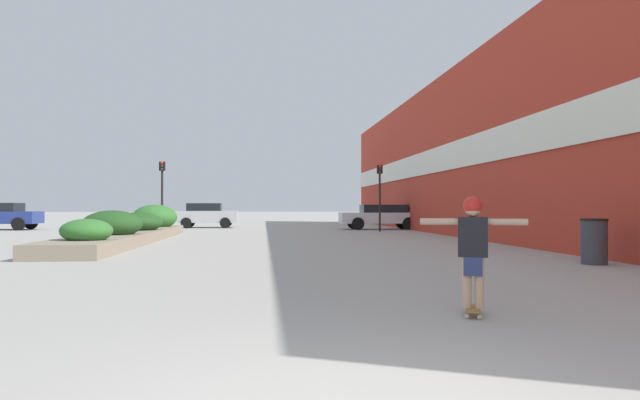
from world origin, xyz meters
name	(u,v)px	position (x,y,z in m)	size (l,w,h in m)	color
building_wall_right	(457,152)	(8.10, 21.34, 3.77)	(0.67, 47.22, 7.54)	#B23323
planter_box	(134,228)	(-5.51, 19.04, 0.50)	(2.03, 14.80, 1.42)	gray
skateboard	(473,310)	(1.97, 3.25, 0.07)	(0.37, 0.62, 0.09)	olive
skateboarder	(473,240)	(1.97, 3.25, 0.91)	(1.20, 0.53, 1.35)	tan
trash_bin	(594,241)	(6.96, 8.89, 0.52)	(0.60, 0.60, 1.04)	#38383D
car_leftmost	(2,215)	(-15.36, 30.58, 0.82)	(3.92, 1.94, 1.53)	navy
car_center_left	(381,216)	(6.30, 29.34, 0.78)	(4.73, 1.84, 1.44)	silver
car_center_right	(519,216)	(15.45, 31.05, 0.76)	(4.45, 1.97, 1.42)	silver
car_rightmost	(207,215)	(-4.11, 32.85, 0.81)	(3.81, 1.84, 1.54)	#BCBCC1
traffic_light_left	(162,185)	(-5.62, 25.77, 2.43)	(0.28, 0.30, 3.58)	black
traffic_light_right	(380,186)	(5.61, 26.42, 2.40)	(0.28, 0.30, 3.53)	black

